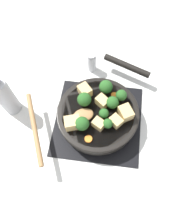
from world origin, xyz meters
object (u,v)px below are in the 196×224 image
at_px(skillet_pan, 99,114).
at_px(pepper_mill, 4,96).
at_px(wooden_spoon, 55,123).
at_px(salt_shaker, 92,62).

bearing_deg(skillet_pan, pepper_mill, -1.47).
height_order(wooden_spoon, pepper_mill, pepper_mill).
bearing_deg(pepper_mill, wooden_spoon, 159.33).
xyz_separation_m(skillet_pan, salt_shaker, (0.06, -0.23, -0.01)).
xyz_separation_m(wooden_spoon, salt_shaker, (-0.08, -0.29, -0.04)).
height_order(pepper_mill, salt_shaker, pepper_mill).
height_order(wooden_spoon, salt_shaker, wooden_spoon).
distance_m(wooden_spoon, pepper_mill, 0.20).
relative_size(skillet_pan, wooden_spoon, 1.61).
bearing_deg(wooden_spoon, skillet_pan, -154.96).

